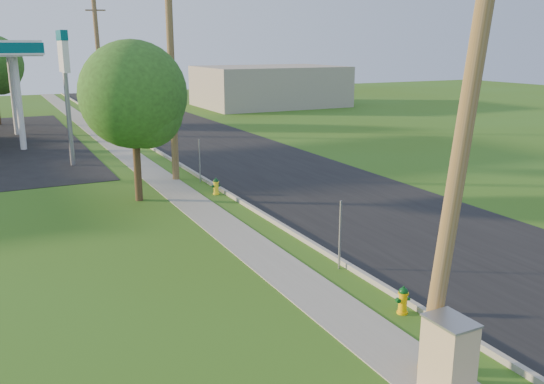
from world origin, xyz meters
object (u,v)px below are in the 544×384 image
Objects in this scene: hydrant_near at (403,300)px; utility_cabinet at (448,358)px; tree_verge at (136,99)px; hydrant_mid at (216,186)px; hydrant_far at (138,140)px; utility_pole_far at (99,64)px; utility_pole_near at (465,124)px; utility_pole_mid at (172,72)px; price_pylon at (64,59)px.

utility_cabinet reaches higher than hydrant_near.
tree_verge reaches higher than utility_cabinet.
hydrant_far is (-0.05, 13.56, -0.03)m from hydrant_mid.
hydrant_far is (0.65, -7.88, -4.48)m from utility_pole_far.
hydrant_near is (3.03, -12.82, -3.77)m from tree_verge.
hydrant_near is 0.95× the size of hydrant_mid.
hydrant_near is 12.39m from hydrant_mid.
utility_pole_near is 15.24m from hydrant_mid.
utility_pole_near is at bearing -81.06° from tree_verge.
utility_pole_near is at bearing -91.33° from hydrant_far.
hydrant_far is at bearing -85.27° from utility_pole_far.
hydrant_near is (0.67, -15.84, -4.62)m from utility_pole_mid.
utility_pole_near reaches higher than utility_cabinet.
utility_pole_near is 23.83m from price_pylon.
hydrant_near is 1.03× the size of hydrant_far.
utility_pole_far reaches higher than hydrant_mid.
utility_pole_far is 13.11m from price_pylon.
utility_cabinet is (-1.41, -15.34, 0.40)m from hydrant_mid.
utility_pole_mid is 1.03× the size of utility_pole_far.
utility_pole_mid is at bearing -93.68° from hydrant_far.
price_pylon reaches higher than hydrant_near.
utility_pole_near is 28.48m from hydrant_far.
utility_cabinet is (-0.71, -36.78, -4.05)m from utility_pole_far.
price_pylon is at bearing -107.33° from utility_pole_far.
utility_pole_mid is 11.14m from hydrant_far.
tree_verge is 9.24× the size of hydrant_near.
utility_pole_mid is 16.51m from hydrant_near.
hydrant_near is (0.67, -33.84, -4.46)m from utility_pole_far.
utility_pole_mid reaches higher than tree_verge.
hydrant_mid is 15.41m from utility_cabinet.
utility_pole_mid reaches higher than utility_pole_far.
utility_pole_mid is 1.53× the size of tree_verge.
utility_pole_mid is at bearing 51.96° from tree_verge.
utility_pole_mid is at bearing 87.83° from utility_cabinet.
utility_cabinet is at bearing -92.70° from hydrant_far.
utility_pole_far is at bearing 72.67° from price_pylon.
utility_cabinet is (-1.38, -2.95, 0.41)m from hydrant_near.
hydrant_mid is at bearing 87.25° from utility_pole_near.
tree_verge is at bearing -96.40° from utility_pole_far.
hydrant_far is 0.45× the size of utility_cabinet.
hydrant_near is at bearing 72.79° from utility_pole_near.
tree_verge is at bearing 98.94° from utility_pole_near.
utility_cabinet reaches higher than hydrant_far.
hydrant_mid is (3.06, -0.43, -3.75)m from tree_verge.
utility_cabinet is (-0.71, -18.78, -4.20)m from utility_pole_mid.
utility_pole_mid is at bearing -54.66° from price_pylon.
utility_pole_far is 13.75× the size of hydrant_near.
tree_verge is at bearing -102.91° from hydrant_far.
hydrant_mid is (4.60, -8.95, -5.08)m from price_pylon.
utility_pole_mid is (-0.00, 18.00, 0.15)m from utility_pole_near.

